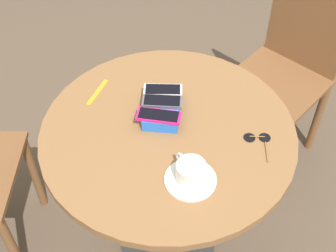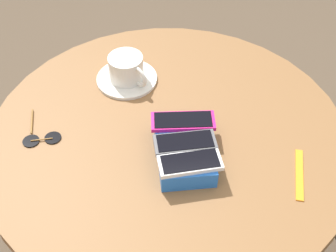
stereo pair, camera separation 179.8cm
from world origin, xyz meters
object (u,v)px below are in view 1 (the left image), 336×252
(phone_gray, at_px, (162,101))
(coffee_cup, at_px, (190,171))
(phone_white, at_px, (163,90))
(chair_near_window, at_px, (283,77))
(round_table, at_px, (168,157))
(lanyard_strap, at_px, (97,92))
(phone_magenta, at_px, (159,116))
(saucer, at_px, (190,180))
(phone_box, at_px, (162,108))
(sunglasses, at_px, (258,139))

(phone_gray, xyz_separation_m, coffee_cup, (0.27, 0.12, -0.01))
(phone_white, distance_m, chair_near_window, 0.76)
(round_table, height_order, phone_gray, phone_gray)
(lanyard_strap, bearing_deg, phone_magenta, 59.88)
(saucer, bearing_deg, chair_near_window, 155.75)
(phone_box, xyz_separation_m, chair_near_window, (-0.54, 0.48, -0.29))
(round_table, bearing_deg, chair_near_window, 143.72)
(phone_magenta, relative_size, sunglasses, 1.23)
(coffee_cup, bearing_deg, chair_near_window, 155.61)
(saucer, height_order, lanyard_strap, saucer)
(sunglasses, bearing_deg, round_table, -92.09)
(phone_box, bearing_deg, coffee_cup, 22.93)
(chair_near_window, bearing_deg, phone_box, -41.68)
(phone_gray, bearing_deg, lanyard_strap, -106.50)
(round_table, distance_m, lanyard_strap, 0.34)
(phone_box, distance_m, phone_magenta, 0.07)
(saucer, distance_m, lanyard_strap, 0.50)
(round_table, height_order, phone_white, phone_white)
(saucer, bearing_deg, phone_magenta, -150.13)
(phone_white, relative_size, chair_near_window, 0.16)
(round_table, relative_size, phone_magenta, 5.79)
(phone_white, distance_m, phone_magenta, 0.12)
(phone_gray, bearing_deg, round_table, 19.44)
(phone_white, xyz_separation_m, sunglasses, (0.15, 0.33, -0.05))
(phone_gray, relative_size, phone_magenta, 0.92)
(phone_box, height_order, chair_near_window, chair_near_window)
(phone_magenta, bearing_deg, phone_gray, 176.83)
(round_table, relative_size, phone_white, 6.25)
(round_table, bearing_deg, phone_gray, -160.56)
(phone_white, bearing_deg, lanyard_strap, -93.76)
(phone_box, distance_m, sunglasses, 0.33)
(phone_box, height_order, saucer, phone_box)
(lanyard_strap, bearing_deg, phone_gray, 73.50)
(saucer, relative_size, coffee_cup, 1.45)
(phone_magenta, xyz_separation_m, lanyard_strap, (-0.14, -0.24, -0.05))
(round_table, height_order, phone_magenta, phone_magenta)
(phone_gray, distance_m, saucer, 0.30)
(phone_gray, relative_size, sunglasses, 1.13)
(sunglasses, bearing_deg, phone_magenta, -94.58)
(round_table, bearing_deg, lanyard_strap, -119.57)
(phone_white, height_order, saucer, phone_white)
(phone_white, bearing_deg, sunglasses, 65.66)
(coffee_cup, height_order, lanyard_strap, coffee_cup)
(phone_white, height_order, coffee_cup, coffee_cup)
(round_table, xyz_separation_m, chair_near_window, (-0.62, 0.46, -0.13))
(chair_near_window, bearing_deg, phone_magenta, -38.86)
(coffee_cup, bearing_deg, phone_white, -160.09)
(phone_box, relative_size, saucer, 1.17)
(phone_white, bearing_deg, round_table, 13.36)
(round_table, distance_m, phone_magenta, 0.19)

